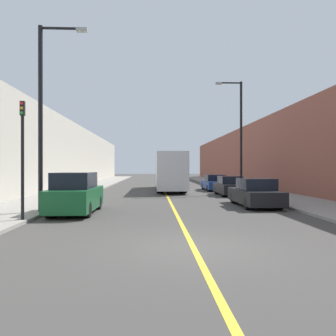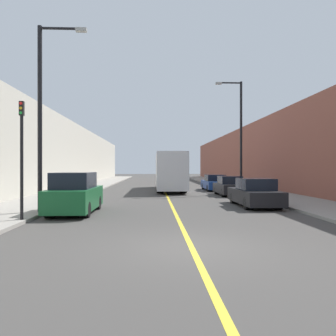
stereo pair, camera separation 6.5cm
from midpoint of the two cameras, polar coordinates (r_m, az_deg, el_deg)
The scene contains 14 objects.
ground_plane at distance 8.99m, azimuth 4.32°, elevation -13.60°, with size 200.00×200.00×0.00m, color #3F3D3A.
sidewalk_left at distance 39.32m, azimuth -12.46°, elevation -2.92°, with size 3.88×72.00×0.13m, color gray.
sidewalk_right at distance 39.73m, azimuth 10.34°, elevation -2.89°, with size 3.88×72.00×0.13m, color gray.
building_row_left at distance 40.15m, azimuth -18.01°, elevation 2.13°, with size 4.00×72.00×7.13m, color #B7B2A3.
building_row_right at distance 40.76m, azimuth 15.75°, elevation 2.04°, with size 4.00×72.00×7.04m, color brown.
road_center_line at distance 38.75m, azimuth -1.00°, elevation -3.06°, with size 0.16×72.00×0.01m, color gold.
bus at distance 30.55m, azimuth 0.32°, elevation -0.50°, with size 2.47×11.33×3.39m.
parked_suv_left at distance 15.80m, azimuth -15.77°, elevation -4.45°, with size 1.85×4.47×1.90m.
car_right_near at distance 18.60m, azimuth 14.94°, elevation -4.34°, with size 1.90×4.67×1.54m.
car_right_mid at distance 25.49m, azimuth 10.70°, elevation -3.20°, with size 1.76×4.24×1.48m.
car_right_far at distance 30.74m, azimuth 8.15°, elevation -2.64°, with size 1.85×4.74×1.48m.
street_lamp_left at distance 16.09m, azimuth -20.77°, elevation 9.76°, with size 2.21×0.24×8.42m.
street_lamp_right at distance 27.58m, azimuth 12.37°, elevation 6.36°, with size 2.21×0.24×9.03m.
traffic_light at distance 13.72m, azimuth -24.00°, elevation 2.01°, with size 0.16×0.18×4.53m.
Camera 2 is at (-1.01, -8.68, 2.13)m, focal length 35.00 mm.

